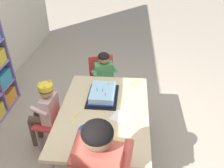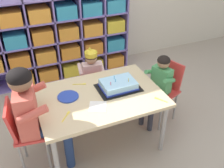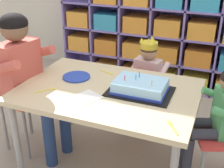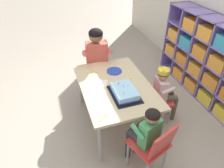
{
  "view_description": "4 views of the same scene",
  "coord_description": "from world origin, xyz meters",
  "px_view_note": "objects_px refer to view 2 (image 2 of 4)",
  "views": [
    {
      "loc": [
        -1.62,
        -0.22,
        1.97
      ],
      "look_at": [
        0.16,
        -0.06,
        0.8
      ],
      "focal_mm": 37.3,
      "sensor_mm": 36.0,
      "label": 1
    },
    {
      "loc": [
        -0.67,
        -1.88,
        2.04
      ],
      "look_at": [
        0.1,
        -0.07,
        0.75
      ],
      "focal_mm": 41.74,
      "sensor_mm": 36.0,
      "label": 2
    },
    {
      "loc": [
        0.68,
        -1.62,
        1.49
      ],
      "look_at": [
        0.06,
        -0.09,
        0.7
      ],
      "focal_mm": 47.58,
      "sensor_mm": 36.0,
      "label": 3
    },
    {
      "loc": [
        1.85,
        -0.65,
        2.03
      ],
      "look_at": [
        0.14,
        -0.09,
        0.74
      ],
      "focal_mm": 32.69,
      "sensor_mm": 36.0,
      "label": 4
    }
  ],
  "objects_px": {
    "classroom_chair_adult_side": "(25,130)",
    "birthday_cake_on_tray": "(118,85)",
    "classroom_chair_blue": "(94,87)",
    "fork_scattered_mid_table": "(66,116)",
    "adult_helper_seated": "(35,110)",
    "guest_at_table_side": "(158,83)",
    "fork_near_child_seat": "(160,100)",
    "paper_plate_stack": "(68,97)",
    "classroom_chair_guest_side": "(164,87)",
    "child_with_crown": "(91,72)",
    "activity_table": "(100,100)",
    "fork_beside_plate_stack": "(80,84)"
  },
  "relations": [
    {
      "from": "classroom_chair_blue",
      "to": "paper_plate_stack",
      "type": "height_order",
      "value": "paper_plate_stack"
    },
    {
      "from": "classroom_chair_adult_side",
      "to": "fork_beside_plate_stack",
      "type": "relative_size",
      "value": 5.74
    },
    {
      "from": "adult_helper_seated",
      "to": "classroom_chair_guest_side",
      "type": "xyz_separation_m",
      "value": [
        1.4,
        0.16,
        -0.24
      ]
    },
    {
      "from": "activity_table",
      "to": "classroom_chair_adult_side",
      "type": "height_order",
      "value": "classroom_chair_adult_side"
    },
    {
      "from": "classroom_chair_blue",
      "to": "classroom_chair_adult_side",
      "type": "relative_size",
      "value": 0.8
    },
    {
      "from": "classroom_chair_blue",
      "to": "child_with_crown",
      "type": "xyz_separation_m",
      "value": [
        0.01,
        0.1,
        0.15
      ]
    },
    {
      "from": "activity_table",
      "to": "fork_scattered_mid_table",
      "type": "relative_size",
      "value": 9.8
    },
    {
      "from": "classroom_chair_guest_side",
      "to": "fork_beside_plate_stack",
      "type": "relative_size",
      "value": 5.42
    },
    {
      "from": "guest_at_table_side",
      "to": "paper_plate_stack",
      "type": "relative_size",
      "value": 4.21
    },
    {
      "from": "fork_scattered_mid_table",
      "to": "child_with_crown",
      "type": "bearing_deg",
      "value": -172.6
    },
    {
      "from": "classroom_chair_guest_side",
      "to": "activity_table",
      "type": "bearing_deg",
      "value": -102.35
    },
    {
      "from": "classroom_chair_adult_side",
      "to": "fork_near_child_seat",
      "type": "relative_size",
      "value": 6.36
    },
    {
      "from": "classroom_chair_blue",
      "to": "classroom_chair_guest_side",
      "type": "distance_m",
      "value": 0.8
    },
    {
      "from": "birthday_cake_on_tray",
      "to": "paper_plate_stack",
      "type": "xyz_separation_m",
      "value": [
        -0.49,
        0.05,
        -0.03
      ]
    },
    {
      "from": "paper_plate_stack",
      "to": "child_with_crown",
      "type": "bearing_deg",
      "value": 52.19
    },
    {
      "from": "fork_scattered_mid_table",
      "to": "guest_at_table_side",
      "type": "bearing_deg",
      "value": 142.48
    },
    {
      "from": "classroom_chair_blue",
      "to": "birthday_cake_on_tray",
      "type": "height_order",
      "value": "birthday_cake_on_tray"
    },
    {
      "from": "fork_scattered_mid_table",
      "to": "fork_near_child_seat",
      "type": "relative_size",
      "value": 1.02
    },
    {
      "from": "paper_plate_stack",
      "to": "fork_scattered_mid_table",
      "type": "distance_m",
      "value": 0.27
    },
    {
      "from": "adult_helper_seated",
      "to": "guest_at_table_side",
      "type": "relative_size",
      "value": 1.29
    },
    {
      "from": "classroom_chair_adult_side",
      "to": "fork_beside_plate_stack",
      "type": "distance_m",
      "value": 0.68
    },
    {
      "from": "classroom_chair_guest_side",
      "to": "fork_near_child_seat",
      "type": "relative_size",
      "value": 6.0
    },
    {
      "from": "classroom_chair_blue",
      "to": "child_with_crown",
      "type": "bearing_deg",
      "value": -89.27
    },
    {
      "from": "classroom_chair_guest_side",
      "to": "paper_plate_stack",
      "type": "bearing_deg",
      "value": -108.76
    },
    {
      "from": "child_with_crown",
      "to": "classroom_chair_guest_side",
      "type": "bearing_deg",
      "value": 151.43
    },
    {
      "from": "activity_table",
      "to": "paper_plate_stack",
      "type": "height_order",
      "value": "paper_plate_stack"
    },
    {
      "from": "fork_near_child_seat",
      "to": "paper_plate_stack",
      "type": "bearing_deg",
      "value": -148.78
    },
    {
      "from": "classroom_chair_adult_side",
      "to": "adult_helper_seated",
      "type": "height_order",
      "value": "adult_helper_seated"
    },
    {
      "from": "fork_scattered_mid_table",
      "to": "fork_beside_plate_stack",
      "type": "bearing_deg",
      "value": -171.59
    },
    {
      "from": "child_with_crown",
      "to": "fork_beside_plate_stack",
      "type": "relative_size",
      "value": 6.28
    },
    {
      "from": "birthday_cake_on_tray",
      "to": "fork_near_child_seat",
      "type": "distance_m",
      "value": 0.43
    },
    {
      "from": "adult_helper_seated",
      "to": "birthday_cake_on_tray",
      "type": "height_order",
      "value": "adult_helper_seated"
    },
    {
      "from": "fork_beside_plate_stack",
      "to": "fork_near_child_seat",
      "type": "height_order",
      "value": "same"
    },
    {
      "from": "adult_helper_seated",
      "to": "classroom_chair_guest_side",
      "type": "height_order",
      "value": "adult_helper_seated"
    },
    {
      "from": "fork_near_child_seat",
      "to": "birthday_cake_on_tray",
      "type": "bearing_deg",
      "value": -172.39
    },
    {
      "from": "classroom_chair_blue",
      "to": "fork_scattered_mid_table",
      "type": "xyz_separation_m",
      "value": [
        -0.48,
        -0.67,
        0.25
      ]
    },
    {
      "from": "adult_helper_seated",
      "to": "fork_near_child_seat",
      "type": "bearing_deg",
      "value": -93.97
    },
    {
      "from": "classroom_chair_guest_side",
      "to": "guest_at_table_side",
      "type": "height_order",
      "value": "guest_at_table_side"
    },
    {
      "from": "fork_beside_plate_stack",
      "to": "paper_plate_stack",
      "type": "bearing_deg",
      "value": 63.29
    },
    {
      "from": "guest_at_table_side",
      "to": "birthday_cake_on_tray",
      "type": "xyz_separation_m",
      "value": [
        -0.49,
        -0.03,
        0.11
      ]
    },
    {
      "from": "activity_table",
      "to": "fork_near_child_seat",
      "type": "height_order",
      "value": "fork_near_child_seat"
    },
    {
      "from": "classroom_chair_adult_side",
      "to": "birthday_cake_on_tray",
      "type": "height_order",
      "value": "classroom_chair_adult_side"
    },
    {
      "from": "classroom_chair_guest_side",
      "to": "birthday_cake_on_tray",
      "type": "xyz_separation_m",
      "value": [
        -0.59,
        -0.07,
        0.22
      ]
    },
    {
      "from": "adult_helper_seated",
      "to": "birthday_cake_on_tray",
      "type": "relative_size",
      "value": 2.59
    },
    {
      "from": "classroom_chair_blue",
      "to": "paper_plate_stack",
      "type": "xyz_separation_m",
      "value": [
        -0.39,
        -0.42,
        0.26
      ]
    },
    {
      "from": "paper_plate_stack",
      "to": "fork_beside_plate_stack",
      "type": "distance_m",
      "value": 0.23
    },
    {
      "from": "classroom_chair_blue",
      "to": "birthday_cake_on_tray",
      "type": "relative_size",
      "value": 1.45
    },
    {
      "from": "classroom_chair_guest_side",
      "to": "paper_plate_stack",
      "type": "height_order",
      "value": "classroom_chair_guest_side"
    },
    {
      "from": "child_with_crown",
      "to": "adult_helper_seated",
      "type": "distance_m",
      "value": 0.99
    },
    {
      "from": "classroom_chair_adult_side",
      "to": "paper_plate_stack",
      "type": "xyz_separation_m",
      "value": [
        0.43,
        0.12,
        0.15
      ]
    }
  ]
}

